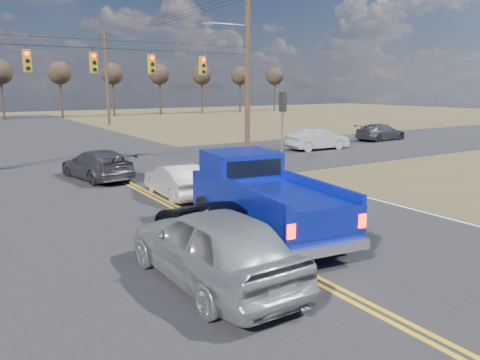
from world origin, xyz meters
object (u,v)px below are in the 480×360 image
dgrey_car_queue (97,164)px  silver_suv (212,245)px  cross_car_east_near (318,139)px  black_suv (214,225)px  pickup_truck (262,198)px  cross_car_east_far (381,132)px  white_car_queue (176,180)px

dgrey_car_queue → silver_suv: bearing=76.2°
silver_suv → cross_car_east_near: bearing=-138.5°
black_suv → pickup_truck: bearing=-172.9°
black_suv → cross_car_east_far: cross_car_east_far is taller
white_car_queue → dgrey_car_queue: 5.34m
silver_suv → cross_car_east_near: silver_suv is taller
white_car_queue → cross_car_east_near: (13.65, 7.34, 0.07)m
black_suv → dgrey_car_queue: size_ratio=0.95×
black_suv → cross_car_east_far: (23.14, 14.75, 0.04)m
cross_car_east_far → dgrey_car_queue: bearing=96.1°
cross_car_east_far → white_car_queue: bearing=109.2°
dgrey_car_queue → cross_car_east_far: 23.45m
black_suv → cross_car_east_near: 20.14m
cross_car_east_near → cross_car_east_far: (7.89, 1.58, -0.05)m
white_car_queue → cross_car_east_far: size_ratio=0.85×
silver_suv → dgrey_car_queue: 12.95m
pickup_truck → black_suv: (-1.62, -0.18, -0.47)m
silver_suv → cross_car_east_near: size_ratio=1.16×
silver_suv → dgrey_car_queue: size_ratio=1.07×
pickup_truck → dgrey_car_queue: pickup_truck is taller
pickup_truck → black_suv: bearing=-166.7°
cross_car_east_far → silver_suv: bearing=121.2°
black_suv → white_car_queue: bearing=-104.6°
silver_suv → dgrey_car_queue: silver_suv is taller
cross_car_east_near → silver_suv: bearing=136.3°
black_suv → cross_car_east_near: cross_car_east_near is taller
pickup_truck → cross_car_east_far: bearing=41.1°
black_suv → dgrey_car_queue: dgrey_car_queue is taller
silver_suv → white_car_queue: bearing=-110.7°
pickup_truck → silver_suv: pickup_truck is taller
cross_car_east_near → cross_car_east_far: size_ratio=0.95×
white_car_queue → cross_car_east_far: 23.31m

